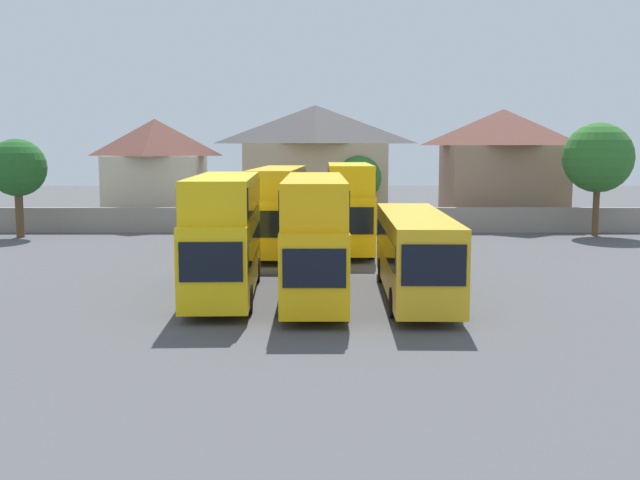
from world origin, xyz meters
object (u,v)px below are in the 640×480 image
object	(u,v)px
house_terrace_centre	(318,164)
bus_1	(227,229)
bus_2	(317,230)
tree_left_of_lot	(601,158)
bus_5	(352,202)
house_terrace_left	(159,171)
bus_4	(281,205)
tree_right_of_lot	(20,168)
tree_behind_wall	(361,178)
bus_3	(418,250)
house_terrace_right	(505,166)

from	to	relation	value
house_terrace_centre	bus_1	bearing A→B (deg)	-97.18
bus_2	tree_left_of_lot	xyz separation A→B (m)	(19.37, 21.32, 2.60)
bus_5	house_terrace_left	distance (m)	21.35
bus_4	tree_right_of_lot	distance (m)	19.41
tree_behind_wall	tree_right_of_lot	bearing A→B (deg)	-166.75
tree_behind_wall	tree_right_of_lot	distance (m)	24.02
bus_5	tree_behind_wall	size ratio (longest dim) A/B	1.82
bus_4	tree_left_of_lot	world-z (taller)	tree_left_of_lot
bus_3	bus_5	distance (m)	14.06
house_terrace_centre	tree_left_of_lot	bearing A→B (deg)	-20.74
bus_1	tree_left_of_lot	bearing A→B (deg)	130.32
house_terrace_right	tree_behind_wall	distance (m)	12.15
bus_5	tree_left_of_lot	world-z (taller)	tree_left_of_lot
house_terrace_left	bus_2	bearing A→B (deg)	-66.21
bus_2	tree_behind_wall	bearing A→B (deg)	172.90
house_terrace_centre	house_terrace_right	bearing A→B (deg)	2.44
tree_behind_wall	house_terrace_centre	bearing A→B (deg)	138.26
bus_2	bus_4	world-z (taller)	bus_2
bus_2	house_terrace_left	world-z (taller)	house_terrace_left
house_terrace_left	bus_3	bearing A→B (deg)	-60.04
bus_5	tree_left_of_lot	size ratio (longest dim) A/B	1.29
bus_2	bus_3	xyz separation A→B (m)	(4.11, -0.31, -0.81)
bus_3	bus_4	xyz separation A→B (m)	(-6.33, 13.71, 0.80)
bus_5	house_terrace_left	bearing A→B (deg)	-136.08
bus_3	tree_left_of_lot	xyz separation A→B (m)	(15.27, 21.63, 3.41)
bus_4	house_terrace_centre	world-z (taller)	house_terrace_centre
house_terrace_centre	tree_right_of_lot	world-z (taller)	house_terrace_centre
bus_1	tree_left_of_lot	size ratio (longest dim) A/B	1.39
bus_5	house_terrace_right	world-z (taller)	house_terrace_right
house_terrace_centre	tree_right_of_lot	xyz separation A→B (m)	(-20.13, -8.38, -0.07)
house_terrace_left	house_terrace_centre	bearing A→B (deg)	-1.16
bus_1	bus_4	world-z (taller)	bus_1
bus_5	house_terrace_centre	xyz separation A→B (m)	(-2.09, 15.14, 1.89)
house_terrace_right	tree_left_of_lot	bearing A→B (deg)	-59.78
house_terrace_left	tree_behind_wall	world-z (taller)	house_terrace_left
bus_4	house_terrace_right	world-z (taller)	house_terrace_right
bus_3	house_terrace_centre	world-z (taller)	house_terrace_centre
bus_3	tree_right_of_lot	world-z (taller)	tree_right_of_lot
bus_4	house_terrace_centre	size ratio (longest dim) A/B	1.05
bus_5	tree_right_of_lot	distance (m)	23.29
bus_4	tree_behind_wall	world-z (taller)	tree_behind_wall
tree_left_of_lot	house_terrace_centre	bearing A→B (deg)	159.26
house_terrace_right	tree_left_of_lot	world-z (taller)	house_terrace_right
tree_behind_wall	bus_3	bearing A→B (deg)	-87.80
house_terrace_right	house_terrace_centre	bearing A→B (deg)	-177.56
bus_1	house_terrace_right	xyz separation A→B (m)	(18.43, 29.18, 1.84)
bus_4	tree_right_of_lot	size ratio (longest dim) A/B	1.79
bus_3	bus_5	bearing A→B (deg)	-170.08
bus_3	house_terrace_left	distance (m)	33.86
house_terrace_centre	bus_4	bearing A→B (deg)	-97.79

